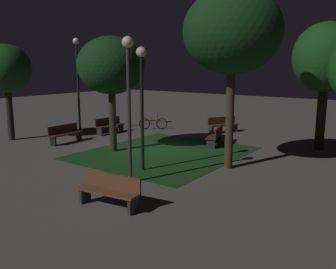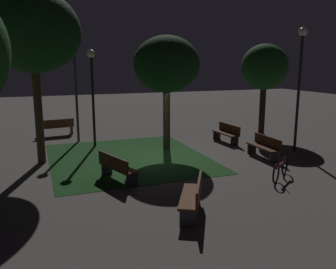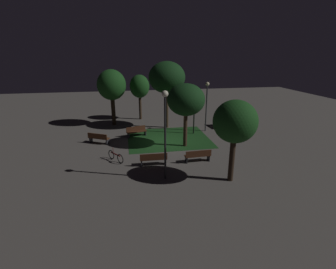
{
  "view_description": "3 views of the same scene",
  "coord_description": "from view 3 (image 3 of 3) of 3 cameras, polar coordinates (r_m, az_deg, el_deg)",
  "views": [
    {
      "loc": [
        12.68,
        10.04,
        3.75
      ],
      "look_at": [
        -0.09,
        0.79,
        0.73
      ],
      "focal_mm": 38.79,
      "sensor_mm": 36.0,
      "label": 1
    },
    {
      "loc": [
        -13.28,
        4.33,
        3.82
      ],
      "look_at": [
        -0.41,
        -0.51,
        1.02
      ],
      "focal_mm": 38.01,
      "sensor_mm": 36.0,
      "label": 2
    },
    {
      "loc": [
        -3.23,
        -19.29,
        7.17
      ],
      "look_at": [
        0.15,
        -0.35,
        0.78
      ],
      "focal_mm": 26.6,
      "sensor_mm": 36.0,
      "label": 3
    }
  ],
  "objects": [
    {
      "name": "bench_by_lamp",
      "position": [
        22.33,
        -7.24,
        0.78
      ],
      "size": [
        1.86,
        1.01,
        0.88
      ],
      "color": "#422314",
      "rests_on": "ground"
    },
    {
      "name": "bicycle",
      "position": [
        17.55,
        -11.9,
        -4.94
      ],
      "size": [
        1.06,
        1.4,
        0.93
      ],
      "color": "black",
      "rests_on": "ground"
    },
    {
      "name": "tree_back_right",
      "position": [
        19.07,
        4.14,
        7.86
      ],
      "size": [
        2.89,
        2.89,
        4.97
      ],
      "color": "#38281C",
      "rests_on": "ground"
    },
    {
      "name": "bench_back_row",
      "position": [
        16.53,
        -3.33,
        -5.54
      ],
      "size": [
        1.81,
        0.53,
        0.88
      ],
      "color": "#422314",
      "rests_on": "ground"
    },
    {
      "name": "bench_front_left",
      "position": [
        17.11,
        6.87,
        -4.78
      ],
      "size": [
        1.82,
        0.56,
        0.88
      ],
      "color": "#422314",
      "rests_on": "ground"
    },
    {
      "name": "tree_back_left",
      "position": [
        27.56,
        -6.54,
        10.8
      ],
      "size": [
        2.12,
        2.12,
        4.89
      ],
      "color": "#38281C",
      "rests_on": "ground"
    },
    {
      "name": "tree_near_wall",
      "position": [
        25.67,
        -12.8,
        10.91
      ],
      "size": [
        2.83,
        2.83,
        5.6
      ],
      "color": "#2D2116",
      "rests_on": "ground"
    },
    {
      "name": "tree_right_canopy",
      "position": [
        23.99,
        -0.26,
        12.88
      ],
      "size": [
        3.45,
        3.45,
        6.39
      ],
      "color": "#423021",
      "rests_on": "ground"
    },
    {
      "name": "lamp_post_plaza_west",
      "position": [
        22.43,
        6.09,
        7.51
      ],
      "size": [
        0.36,
        0.36,
        4.37
      ],
      "color": "black",
      "rests_on": "ground"
    },
    {
      "name": "lamp_post_plaza_east",
      "position": [
        23.34,
        8.87,
        8.18
      ],
      "size": [
        0.36,
        0.36,
        4.61
      ],
      "color": "#333338",
      "rests_on": "ground"
    },
    {
      "name": "grass_lawn",
      "position": [
        21.75,
        0.07,
        -0.86
      ],
      "size": [
        6.98,
        6.12,
        0.01
      ],
      "primitive_type": "cube",
      "color": "#194219",
      "rests_on": "ground"
    },
    {
      "name": "ground_plane",
      "position": [
        20.83,
        -0.57,
        -1.76
      ],
      "size": [
        60.0,
        60.0,
        0.0
      ],
      "primitive_type": "plane",
      "color": "#56514C"
    },
    {
      "name": "tree_tall_center",
      "position": [
        14.05,
        15.11,
        2.73
      ],
      "size": [
        2.43,
        2.43,
        4.77
      ],
      "color": "#2D2116",
      "rests_on": "ground"
    },
    {
      "name": "bench_front_right",
      "position": [
        21.2,
        -15.66,
        -0.73
      ],
      "size": [
        1.81,
        1.28,
        0.88
      ],
      "color": "#512D19",
      "rests_on": "ground"
    },
    {
      "name": "lamp_post_near_wall",
      "position": [
        13.78,
        -0.67,
        2.87
      ],
      "size": [
        0.36,
        0.36,
        5.23
      ],
      "color": "black",
      "rests_on": "ground"
    },
    {
      "name": "bench_lawn_edge",
      "position": [
        25.41,
        11.89,
        2.7
      ],
      "size": [
        0.7,
        1.85,
        0.88
      ],
      "color": "brown",
      "rests_on": "ground"
    }
  ]
}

